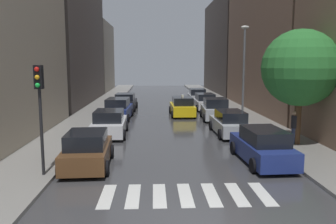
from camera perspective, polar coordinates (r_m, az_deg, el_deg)
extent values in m
cube|color=#3C3C3F|center=(33.23, -0.51, 0.23)|extent=(28.00, 72.00, 0.04)
cube|color=gray|center=(33.64, -11.65, 0.32)|extent=(3.00, 72.00, 0.15)
cube|color=gray|center=(34.05, 10.49, 0.45)|extent=(3.00, 72.00, 0.15)
cube|color=silver|center=(12.43, -9.98, -13.43)|extent=(0.45, 2.20, 0.01)
cube|color=silver|center=(12.35, -5.72, -13.50)|extent=(0.45, 2.20, 0.01)
cube|color=silver|center=(12.33, -1.42, -13.50)|extent=(0.45, 2.20, 0.01)
cube|color=silver|center=(12.38, 2.87, -13.42)|extent=(0.45, 2.20, 0.01)
cube|color=silver|center=(12.49, 7.10, -13.27)|extent=(0.45, 2.20, 0.01)
cube|color=silver|center=(12.66, 11.22, -13.06)|extent=(0.45, 2.20, 0.01)
cube|color=silver|center=(12.90, 15.21, -12.80)|extent=(0.45, 2.20, 0.01)
cube|color=#564C47|center=(40.90, -16.99, 14.70)|extent=(6.00, 20.00, 18.94)
cube|color=#9E9384|center=(57.13, -12.55, 8.73)|extent=(6.00, 12.76, 10.66)
cube|color=#8C6B56|center=(35.11, 18.40, 15.07)|extent=(6.00, 19.39, 18.06)
cube|color=#564C47|center=(54.13, 10.68, 10.49)|extent=(6.00, 19.05, 13.80)
cube|color=brown|center=(15.73, -13.05, -6.75)|extent=(2.01, 4.16, 0.78)
cube|color=black|center=(15.37, -13.24, -4.38)|extent=(1.71, 2.32, 0.64)
cylinder|color=black|center=(17.23, -15.43, -6.38)|extent=(0.25, 0.65, 0.64)
cylinder|color=black|center=(16.99, -9.31, -6.39)|extent=(0.25, 0.65, 0.64)
cylinder|color=black|center=(14.69, -17.35, -8.99)|extent=(0.25, 0.65, 0.64)
cylinder|color=black|center=(14.40, -10.12, -9.08)|extent=(0.25, 0.65, 0.64)
cube|color=silver|center=(22.11, -9.56, -2.34)|extent=(2.02, 4.37, 0.79)
cube|color=black|center=(21.78, -9.66, -0.58)|extent=(1.74, 2.42, 0.65)
cylinder|color=black|center=(23.67, -11.51, -2.33)|extent=(0.23, 0.64, 0.64)
cylinder|color=black|center=(23.48, -6.85, -2.30)|extent=(0.23, 0.64, 0.64)
cylinder|color=black|center=(20.89, -12.57, -3.75)|extent=(0.23, 0.64, 0.64)
cylinder|color=black|center=(20.68, -7.28, -3.74)|extent=(0.23, 0.64, 0.64)
cube|color=navy|center=(28.34, -8.15, 0.04)|extent=(2.09, 4.81, 0.85)
cube|color=black|center=(28.01, -8.25, 1.53)|extent=(1.77, 2.67, 0.69)
cylinder|color=black|center=(30.05, -9.48, -0.07)|extent=(0.25, 0.65, 0.64)
cylinder|color=black|center=(29.79, -5.92, -0.07)|extent=(0.25, 0.65, 0.64)
cylinder|color=black|center=(27.02, -10.58, -1.01)|extent=(0.25, 0.65, 0.64)
cylinder|color=black|center=(26.73, -6.62, -1.03)|extent=(0.25, 0.65, 0.64)
cube|color=black|center=(33.74, -6.99, 1.30)|extent=(2.03, 4.15, 0.79)
cube|color=black|center=(33.46, -7.05, 2.48)|extent=(1.75, 2.30, 0.65)
cylinder|color=black|center=(35.22, -8.29, 1.15)|extent=(0.24, 0.65, 0.64)
cylinder|color=black|center=(35.02, -5.19, 1.16)|extent=(0.24, 0.65, 0.64)
cylinder|color=black|center=(32.57, -8.91, 0.57)|extent=(0.24, 0.65, 0.64)
cylinder|color=black|center=(32.35, -5.56, 0.58)|extent=(0.24, 0.65, 0.64)
cube|color=navy|center=(16.56, 15.14, -6.06)|extent=(1.98, 4.66, 0.79)
cube|color=black|center=(16.19, 15.51, -3.79)|extent=(1.68, 2.59, 0.65)
cylinder|color=black|center=(17.75, 10.72, -5.80)|extent=(0.25, 0.65, 0.64)
cylinder|color=black|center=(18.30, 16.10, -5.56)|extent=(0.25, 0.65, 0.64)
cylinder|color=black|center=(14.96, 13.89, -8.54)|extent=(0.25, 0.65, 0.64)
cylinder|color=black|center=(15.62, 20.12, -8.10)|extent=(0.25, 0.65, 0.64)
cube|color=#B2B7BF|center=(22.43, 10.03, -2.25)|extent=(1.86, 4.54, 0.76)
cube|color=black|center=(22.10, 10.21, -0.60)|extent=(1.61, 2.51, 0.62)
cylinder|color=black|center=(23.71, 7.10, -2.20)|extent=(0.23, 0.64, 0.64)
cylinder|color=black|center=(24.10, 11.24, -2.13)|extent=(0.23, 0.64, 0.64)
cylinder|color=black|center=(20.85, 8.60, -3.66)|extent=(0.23, 0.64, 0.64)
cylinder|color=black|center=(21.29, 13.27, -3.55)|extent=(0.23, 0.64, 0.64)
cube|color=#B2B7BF|center=(28.10, 7.71, -0.01)|extent=(2.10, 4.08, 0.86)
cube|color=black|center=(27.80, 7.80, 1.52)|extent=(1.80, 2.27, 0.70)
cylinder|color=black|center=(29.32, 5.48, -0.20)|extent=(0.25, 0.65, 0.64)
cylinder|color=black|center=(29.57, 9.22, -0.19)|extent=(0.25, 0.65, 0.64)
cylinder|color=black|center=(26.72, 6.02, -1.02)|extent=(0.25, 0.65, 0.64)
cylinder|color=black|center=(27.00, 10.12, -1.01)|extent=(0.25, 0.65, 0.64)
cube|color=silver|center=(33.99, 6.00, 1.35)|extent=(1.96, 4.34, 0.77)
cube|color=black|center=(33.71, 6.09, 2.50)|extent=(1.69, 2.40, 0.63)
cylinder|color=black|center=(35.26, 4.13, 1.23)|extent=(0.24, 0.65, 0.64)
cylinder|color=black|center=(35.57, 7.06, 1.24)|extent=(0.24, 0.65, 0.64)
cylinder|color=black|center=(32.49, 4.84, 0.63)|extent=(0.24, 0.65, 0.64)
cylinder|color=black|center=(32.82, 8.01, 0.65)|extent=(0.24, 0.65, 0.64)
cube|color=#B2B7BF|center=(39.20, 4.79, 2.30)|extent=(1.97, 4.82, 0.81)
cube|color=black|center=(38.89, 4.84, 3.35)|extent=(1.69, 2.67, 0.67)
cylinder|color=black|center=(40.71, 3.29, 2.16)|extent=(0.24, 0.65, 0.64)
cylinder|color=black|center=(40.88, 5.86, 2.15)|extent=(0.24, 0.65, 0.64)
cylinder|color=black|center=(37.59, 3.63, 1.66)|extent=(0.24, 0.65, 0.64)
cylinder|color=black|center=(37.77, 6.40, 1.65)|extent=(0.24, 0.65, 0.64)
cube|color=yellow|center=(29.94, 2.33, 0.50)|extent=(1.94, 4.37, 0.80)
cube|color=black|center=(29.64, 2.39, 1.83)|extent=(1.68, 2.42, 0.65)
cube|color=#F2EDCC|center=(29.59, 2.39, 2.63)|extent=(0.21, 0.36, 0.18)
cylinder|color=black|center=(31.31, 0.38, 0.37)|extent=(0.23, 0.64, 0.64)
cylinder|color=black|center=(31.49, 3.74, 0.40)|extent=(0.23, 0.64, 0.64)
cylinder|color=black|center=(28.48, 0.78, -0.41)|extent=(0.23, 0.64, 0.64)
cylinder|color=black|center=(28.68, 4.47, -0.37)|extent=(0.23, 0.64, 0.64)
cylinder|color=navy|center=(20.21, 19.95, -3.69)|extent=(0.28, 0.28, 0.86)
cylinder|color=black|center=(20.07, 20.05, -1.52)|extent=(0.36, 0.36, 0.68)
sphere|color=tan|center=(20.00, 20.12, -0.17)|extent=(0.27, 0.27, 0.27)
cylinder|color=#513823|center=(20.10, 20.46, -1.57)|extent=(0.36, 0.36, 2.38)
sphere|color=#2B7330|center=(19.85, 20.88, 6.79)|extent=(4.08, 4.08, 4.08)
cylinder|color=black|center=(14.41, -20.03, -3.17)|extent=(0.12, 0.12, 3.40)
cube|color=black|center=(14.16, -20.45, 5.40)|extent=(0.30, 0.30, 0.90)
sphere|color=red|center=(13.98, -20.74, 6.58)|extent=(0.18, 0.18, 0.18)
sphere|color=#F2A519|center=(13.99, -20.68, 5.36)|extent=(0.18, 0.18, 0.18)
sphere|color=green|center=(14.01, -20.62, 4.13)|extent=(0.18, 0.18, 0.18)
cylinder|color=#595B60|center=(26.26, 12.29, 5.73)|extent=(0.16, 0.16, 6.77)
ellipsoid|color=beige|center=(26.36, 12.53, 13.42)|extent=(0.60, 0.28, 0.24)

